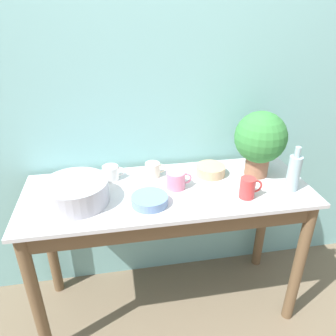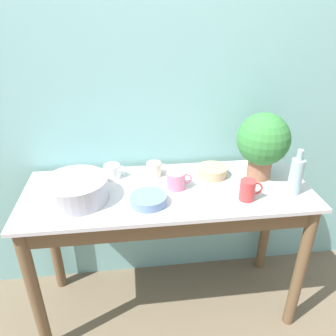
% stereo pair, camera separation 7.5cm
% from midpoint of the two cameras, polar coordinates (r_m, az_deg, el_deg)
% --- Properties ---
extents(wall_back, '(6.00, 0.05, 2.40)m').
position_cam_midpoint_polar(wall_back, '(1.80, -3.10, 12.49)').
color(wall_back, '#7AB2B2').
rests_on(wall_back, ground_plane).
extents(counter_table, '(1.44, 0.55, 0.81)m').
position_cam_midpoint_polar(counter_table, '(1.73, -1.13, -8.88)').
color(counter_table, brown).
rests_on(counter_table, ground_plane).
extents(potted_plant, '(0.27, 0.27, 0.35)m').
position_cam_midpoint_polar(potted_plant, '(1.76, 14.60, 4.84)').
color(potted_plant, '#8C5B42').
rests_on(potted_plant, counter_table).
extents(bowl_wash_large, '(0.30, 0.30, 0.11)m').
position_cam_midpoint_polar(bowl_wash_large, '(1.59, -17.07, -4.06)').
color(bowl_wash_large, '#A8A8B2').
rests_on(bowl_wash_large, counter_table).
extents(bottle_tall, '(0.06, 0.06, 0.23)m').
position_cam_midpoint_polar(bottle_tall, '(1.70, 19.88, -0.73)').
color(bottle_tall, '#93B2BC').
rests_on(bottle_tall, counter_table).
extents(mug_pink, '(0.13, 0.10, 0.09)m').
position_cam_midpoint_polar(mug_pink, '(1.64, 0.11, -2.12)').
color(mug_pink, pink).
rests_on(mug_pink, counter_table).
extents(mug_red, '(0.11, 0.07, 0.10)m').
position_cam_midpoint_polar(mug_red, '(1.60, 12.45, -3.40)').
color(mug_red, '#C63838').
rests_on(mug_red, counter_table).
extents(mug_cream, '(0.11, 0.08, 0.08)m').
position_cam_midpoint_polar(mug_cream, '(1.76, -3.85, -0.29)').
color(mug_cream, beige).
rests_on(mug_cream, counter_table).
extents(mug_white, '(0.12, 0.08, 0.08)m').
position_cam_midpoint_polar(mug_white, '(1.76, -11.09, -0.82)').
color(mug_white, white).
rests_on(mug_white, counter_table).
extents(bowl_small_tan, '(0.16, 0.16, 0.05)m').
position_cam_midpoint_polar(bowl_small_tan, '(1.78, 6.22, -0.41)').
color(bowl_small_tan, tan).
rests_on(bowl_small_tan, counter_table).
extents(bowl_small_blue, '(0.17, 0.17, 0.04)m').
position_cam_midpoint_polar(bowl_small_blue, '(1.53, -4.62, -5.60)').
color(bowl_small_blue, '#6684B2').
rests_on(bowl_small_blue, counter_table).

